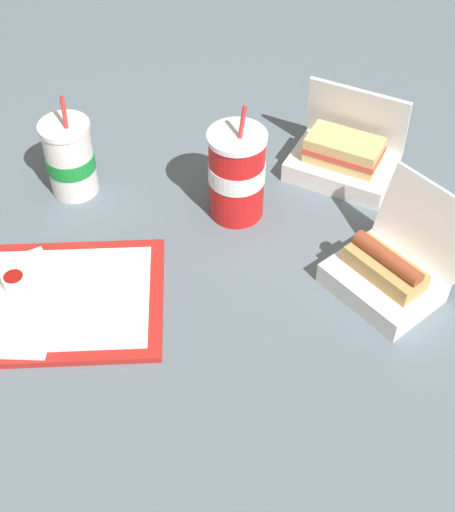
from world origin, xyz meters
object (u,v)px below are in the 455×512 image
Objects in this scene: soda_cup_back at (70,158)px; clamshell_sandwich_front at (344,157)px; soda_cup_center at (237,174)px; plastic_fork at (12,260)px; ketchup_cup at (14,281)px; clamshell_hotdog_back at (388,271)px; food_tray at (51,300)px.

clamshell_sandwich_front is at bearing -2.92° from soda_cup_back.
plastic_fork is at bearing -167.60° from soda_cup_center.
soda_cup_back reaches higher than clamshell_sandwich_front.
clamshell_sandwich_front reaches higher than ketchup_cup.
ketchup_cup is 0.36× the size of plastic_fork.
soda_cup_center is at bearing -19.31° from soda_cup_back.
clamshell_hotdog_back is 0.30m from clamshell_sandwich_front.
ketchup_cup is 0.19× the size of soda_cup_back.
food_tray is at bearing -97.30° from soda_cup_back.
clamshell_hotdog_back is (0.63, -0.13, 0.03)m from plastic_fork.
soda_cup_back reaches higher than ketchup_cup.
soda_cup_center reaches higher than plastic_fork.
food_tray is 0.62m from clamshell_sandwich_front.
plastic_fork is 0.64m from clamshell_hotdog_back.
soda_cup_back is at bearing 69.71° from ketchup_cup.
clamshell_hotdog_back reaches higher than clamshell_sandwich_front.
ketchup_cup is at bearing -159.68° from clamshell_sandwich_front.
food_tray is 1.62× the size of clamshell_sandwich_front.
ketchup_cup reaches higher than plastic_fork.
soda_cup_back reaches higher than clamshell_hotdog_back.
plastic_fork is 0.65m from clamshell_sandwich_front.
ketchup_cup is at bearing 173.07° from clamshell_hotdog_back.
clamshell_sandwich_front is (0.63, 0.17, 0.03)m from plastic_fork.
food_tray is 0.39m from soda_cup_center.
clamshell_sandwich_front is (0.61, 0.23, 0.02)m from ketchup_cup.
soda_cup_center reaches higher than soda_cup_back.
food_tray is 9.77× the size of ketchup_cup.
plastic_fork is at bearing 126.29° from food_tray.
food_tray is at bearing -30.07° from ketchup_cup.
clamshell_hotdog_back is (0.56, -0.04, 0.03)m from food_tray.
soda_cup_back is at bearing 147.71° from clamshell_hotdog_back.
soda_cup_center is (0.34, 0.18, 0.08)m from food_tray.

